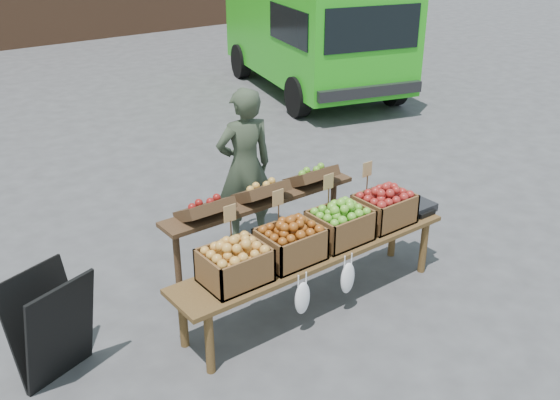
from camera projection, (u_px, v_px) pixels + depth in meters
ground at (369, 265)px, 6.19m from camera, size 80.00×80.00×0.00m
delivery_van at (312, 35)px, 11.75m from camera, size 3.34×5.13×2.12m
vendor at (245, 167)px, 6.35m from camera, size 0.67×0.50×1.65m
chalkboard_sign at (52, 327)px, 4.56m from camera, size 0.65×0.48×0.87m
back_table at (262, 225)px, 5.85m from camera, size 2.10×0.44×1.04m
display_bench at (315, 278)px, 5.45m from camera, size 2.70×0.56×0.57m
crate_golden_apples at (235, 265)px, 4.82m from camera, size 0.50×0.40×0.28m
crate_russet_pears at (290, 244)px, 5.12m from camera, size 0.50×0.40×0.28m
crate_red_apples at (340, 226)px, 5.42m from camera, size 0.50×0.40×0.28m
crate_green_apples at (384, 209)px, 5.73m from camera, size 0.50×0.40×0.28m
weighing_scale at (414, 207)px, 6.00m from camera, size 0.34×0.30×0.08m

